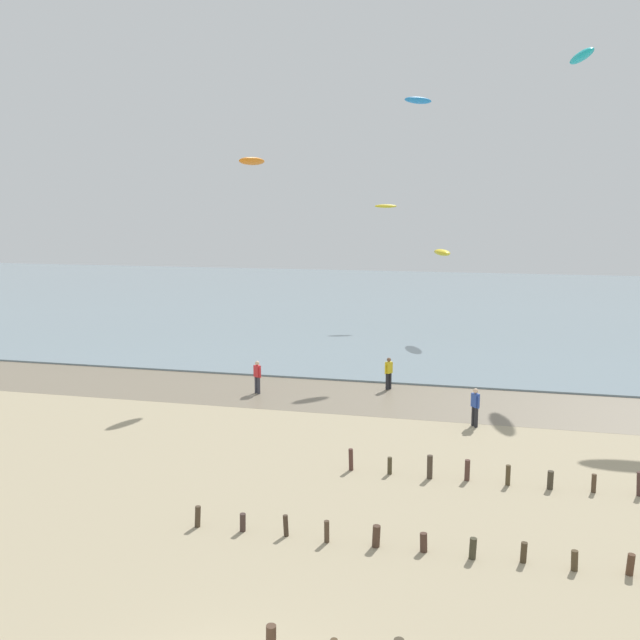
{
  "coord_description": "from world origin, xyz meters",
  "views": [
    {
      "loc": [
        4.69,
        -11.21,
        9.38
      ],
      "look_at": [
        -0.93,
        11.74,
        5.68
      ],
      "focal_mm": 39.7,
      "sensor_mm": 36.0,
      "label": 1
    }
  ],
  "objects_px": {
    "person_left_flank": "(257,376)",
    "kite_aloft_0": "(252,161)",
    "kite_aloft_1": "(582,56)",
    "kite_aloft_5": "(418,100)",
    "kite_aloft_3": "(442,252)",
    "kite_aloft_4": "(386,206)",
    "person_by_waterline": "(475,406)",
    "person_right_flank": "(389,372)"
  },
  "relations": [
    {
      "from": "person_by_waterline",
      "to": "kite_aloft_3",
      "type": "xyz_separation_m",
      "value": [
        -3.07,
        21.18,
        5.4
      ]
    },
    {
      "from": "kite_aloft_5",
      "to": "kite_aloft_4",
      "type": "bearing_deg",
      "value": -120.39
    },
    {
      "from": "person_by_waterline",
      "to": "kite_aloft_3",
      "type": "distance_m",
      "value": 22.07
    },
    {
      "from": "person_left_flank",
      "to": "kite_aloft_0",
      "type": "bearing_deg",
      "value": 110.84
    },
    {
      "from": "kite_aloft_4",
      "to": "person_by_waterline",
      "type": "bearing_deg",
      "value": -95.32
    },
    {
      "from": "person_left_flank",
      "to": "kite_aloft_4",
      "type": "bearing_deg",
      "value": 83.61
    },
    {
      "from": "kite_aloft_0",
      "to": "kite_aloft_4",
      "type": "bearing_deg",
      "value": 7.66
    },
    {
      "from": "kite_aloft_0",
      "to": "kite_aloft_1",
      "type": "relative_size",
      "value": 0.61
    },
    {
      "from": "person_left_flank",
      "to": "person_right_flank",
      "type": "height_order",
      "value": "same"
    },
    {
      "from": "kite_aloft_0",
      "to": "kite_aloft_3",
      "type": "distance_m",
      "value": 18.14
    },
    {
      "from": "person_left_flank",
      "to": "kite_aloft_1",
      "type": "relative_size",
      "value": 0.49
    },
    {
      "from": "person_right_flank",
      "to": "kite_aloft_1",
      "type": "xyz_separation_m",
      "value": [
        9.83,
        10.64,
        17.56
      ]
    },
    {
      "from": "person_by_waterline",
      "to": "kite_aloft_1",
      "type": "distance_m",
      "value": 24.43
    },
    {
      "from": "person_by_waterline",
      "to": "kite_aloft_0",
      "type": "xyz_separation_m",
      "value": [
        -12.42,
        6.7,
        11.07
      ]
    },
    {
      "from": "kite_aloft_1",
      "to": "kite_aloft_5",
      "type": "xyz_separation_m",
      "value": [
        -9.71,
        -0.12,
        -2.24
      ]
    },
    {
      "from": "kite_aloft_3",
      "to": "kite_aloft_5",
      "type": "bearing_deg",
      "value": 145.81
    },
    {
      "from": "kite_aloft_1",
      "to": "kite_aloft_5",
      "type": "distance_m",
      "value": 9.96
    },
    {
      "from": "kite_aloft_4",
      "to": "kite_aloft_5",
      "type": "xyz_separation_m",
      "value": [
        3.77,
        -12.0,
        6.57
      ]
    },
    {
      "from": "kite_aloft_5",
      "to": "person_by_waterline",
      "type": "bearing_deg",
      "value": 57.74
    },
    {
      "from": "person_by_waterline",
      "to": "kite_aloft_4",
      "type": "height_order",
      "value": "kite_aloft_4"
    },
    {
      "from": "person_by_waterline",
      "to": "person_left_flank",
      "type": "height_order",
      "value": "same"
    },
    {
      "from": "person_left_flank",
      "to": "person_by_waterline",
      "type": "bearing_deg",
      "value": -15.55
    },
    {
      "from": "kite_aloft_3",
      "to": "kite_aloft_4",
      "type": "xyz_separation_m",
      "value": [
        -5.17,
        6.85,
        3.34
      ]
    },
    {
      "from": "person_right_flank",
      "to": "kite_aloft_0",
      "type": "relative_size",
      "value": 0.81
    },
    {
      "from": "kite_aloft_1",
      "to": "kite_aloft_3",
      "type": "distance_m",
      "value": 15.56
    },
    {
      "from": "kite_aloft_4",
      "to": "kite_aloft_5",
      "type": "relative_size",
      "value": 0.85
    },
    {
      "from": "person_left_flank",
      "to": "kite_aloft_0",
      "type": "xyz_separation_m",
      "value": [
        -1.38,
        3.63,
        11.07
      ]
    },
    {
      "from": "person_by_waterline",
      "to": "person_left_flank",
      "type": "bearing_deg",
      "value": 164.45
    },
    {
      "from": "person_by_waterline",
      "to": "kite_aloft_4",
      "type": "relative_size",
      "value": 0.92
    },
    {
      "from": "person_right_flank",
      "to": "kite_aloft_4",
      "type": "height_order",
      "value": "kite_aloft_4"
    },
    {
      "from": "person_by_waterline",
      "to": "kite_aloft_4",
      "type": "bearing_deg",
      "value": 106.38
    },
    {
      "from": "kite_aloft_3",
      "to": "kite_aloft_4",
      "type": "relative_size",
      "value": 1.54
    },
    {
      "from": "person_right_flank",
      "to": "kite_aloft_5",
      "type": "height_order",
      "value": "kite_aloft_5"
    },
    {
      "from": "kite_aloft_0",
      "to": "person_right_flank",
      "type": "bearing_deg",
      "value": -79.91
    },
    {
      "from": "person_right_flank",
      "to": "kite_aloft_1",
      "type": "relative_size",
      "value": 0.49
    },
    {
      "from": "kite_aloft_1",
      "to": "kite_aloft_4",
      "type": "bearing_deg",
      "value": -141.37
    },
    {
      "from": "person_right_flank",
      "to": "kite_aloft_3",
      "type": "distance_m",
      "value": 16.64
    },
    {
      "from": "kite_aloft_1",
      "to": "kite_aloft_4",
      "type": "relative_size",
      "value": 1.86
    },
    {
      "from": "kite_aloft_4",
      "to": "kite_aloft_5",
      "type": "height_order",
      "value": "kite_aloft_5"
    },
    {
      "from": "person_right_flank",
      "to": "kite_aloft_1",
      "type": "height_order",
      "value": "kite_aloft_1"
    },
    {
      "from": "kite_aloft_0",
      "to": "kite_aloft_1",
      "type": "distance_m",
      "value": 21.05
    },
    {
      "from": "kite_aloft_3",
      "to": "kite_aloft_5",
      "type": "xyz_separation_m",
      "value": [
        -1.4,
        -5.15,
        9.92
      ]
    }
  ]
}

